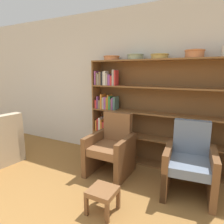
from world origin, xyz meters
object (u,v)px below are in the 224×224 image
Objects in this scene: bookshelf at (147,114)px; armchair_leather at (111,148)px; armchair_cushioned at (190,163)px; bowl_sage at (160,56)px; bowl_stoneware at (195,53)px; footstool at (103,194)px; bowl_terracotta at (112,58)px; bowl_olive at (135,56)px.

armchair_leather is (-0.38, -0.62, -0.48)m from bookshelf.
armchair_leather is at bearing -6.22° from armchair_cushioned.
bowl_sage is (0.18, -0.02, 0.97)m from bookshelf.
bowl_stoneware is 2.35m from footstool.
bowl_sage is at bearing 82.46° from footstool.
bowl_sage is at bearing 180.00° from bowl_stoneware.
bookshelf is at bearing 172.39° from bowl_sage.
armchair_leather is (-1.08, -0.59, -1.48)m from bowl_stoneware.
armchair_cushioned is at bearing -43.30° from bowl_sage.
bowl_terracotta is 1.03× the size of bowl_olive.
footstool is at bearing -81.67° from bowl_olive.
bowl_terracotta reaches higher than armchair_leather.
bowl_olive is (0.46, 0.00, 0.01)m from bowl_terracotta.
footstool is (0.68, -1.49, -1.64)m from bowl_terracotta.
footstool is at bearing 111.77° from armchair_leather.
bowl_sage is (0.42, 0.00, -0.01)m from bowl_olive.
armchair_cushioned is 3.08× the size of footstool.
bookshelf reaches higher than armchair_cushioned.
bowl_olive is at bearing 0.00° from bowl_terracotta.
armchair_cushioned reaches higher than footstool.
armchair_cushioned is at bearing -79.55° from bowl_stoneware.
armchair_cushioned is 1.24m from footstool.
bowl_terracotta is at bearing 180.00° from bowl_sage.
armchair_leather is at bearing -103.74° from bowl_olive.
bowl_olive is 0.42m from bowl_sage.
bowl_terracotta is at bearing 114.40° from footstool.
bowl_stoneware reaches higher than armchair_leather.
armchair_leather is 3.08× the size of footstool.
bowl_sage is at bearing -133.64° from armchair_leather.
bookshelf reaches higher than footstool.
armchair_leather is (-0.56, -0.59, -1.45)m from bowl_sage.
bowl_olive is 1.58m from armchair_leather.
bowl_olive is (-0.24, -0.02, 0.98)m from bookshelf.
armchair_cushioned is at bearing -21.56° from bowl_terracotta.
armchair_leather and armchair_cushioned have the same top height.
bowl_olive is 0.92× the size of footstool.
bowl_olive is 0.30× the size of armchair_cushioned.
bowl_stoneware is at bearing 64.26° from footstool.
bookshelf reaches higher than armchair_leather.
footstool is at bearing 41.05° from armchair_cushioned.
bowl_olive reaches higher than bowl_sage.
bowl_terracotta is 1.60m from armchair_leather.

